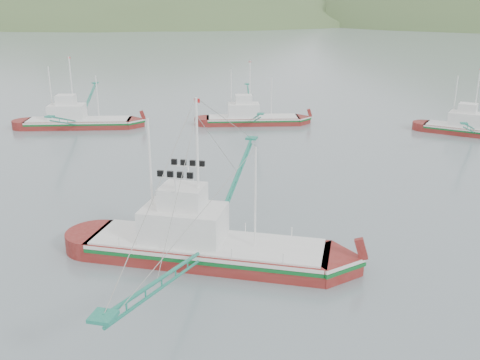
% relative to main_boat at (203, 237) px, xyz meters
% --- Properties ---
extents(ground, '(1200.00, 1200.00, 0.00)m').
position_rel_main_boat_xyz_m(ground, '(0.72, 1.69, -1.70)').
color(ground, slate).
rests_on(ground, ground).
extents(main_boat, '(16.18, 29.28, 11.85)m').
position_rel_main_boat_xyz_m(main_boat, '(0.00, 0.00, 0.00)').
color(main_boat, maroon).
rests_on(main_boat, ground).
extents(bg_boat_left, '(14.58, 24.95, 10.34)m').
position_rel_main_boat_xyz_m(bg_boat_left, '(-28.18, 33.79, 0.25)').
color(bg_boat_left, maroon).
rests_on(bg_boat_left, ground).
extents(bg_boat_right, '(13.02, 22.23, 9.24)m').
position_rel_main_boat_xyz_m(bg_boat_right, '(24.02, 41.47, 0.07)').
color(bg_boat_right, maroon).
rests_on(bg_boat_right, ground).
extents(bg_boat_far, '(13.41, 22.95, 9.50)m').
position_rel_main_boat_xyz_m(bg_boat_far, '(-5.37, 41.30, 0.09)').
color(bg_boat_far, maroon).
rests_on(bg_boat_far, ground).
extents(headland_left, '(448.00, 308.00, 210.00)m').
position_rel_main_boat_xyz_m(headland_left, '(-179.28, 361.69, -1.70)').
color(headland_left, '#435C2F').
rests_on(headland_left, ground).
extents(ridge_distant, '(960.00, 400.00, 240.00)m').
position_rel_main_boat_xyz_m(ridge_distant, '(30.72, 561.69, -1.70)').
color(ridge_distant, slate).
rests_on(ridge_distant, ground).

